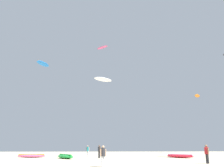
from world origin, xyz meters
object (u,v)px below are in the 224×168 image
object	(u,v)px
person_foreground	(103,154)
kite_aloft_2	(43,64)
kite_aloft_4	(103,79)
person_midground	(88,150)
person_left	(207,152)
kite_grounded_near	(31,156)
kite_aloft_3	(197,96)
kite_grounded_far	(65,156)
person_right	(99,150)
kite_grounded_mid	(180,156)
kite_aloft_1	(102,47)

from	to	relation	value
person_foreground	kite_aloft_2	distance (m)	28.24
person_foreground	kite_aloft_4	bearing A→B (deg)	152.08
person_midground	kite_aloft_4	distance (m)	11.50
person_midground	person_left	bearing A→B (deg)	56.21
kite_grounded_near	kite_aloft_4	xyz separation A→B (m)	(10.04, 1.50, 11.83)
person_left	kite_aloft_3	world-z (taller)	kite_aloft_3
kite_grounded_near	kite_grounded_far	world-z (taller)	kite_grounded_far
kite_grounded_far	kite_aloft_3	size ratio (longest dim) A/B	1.24
person_left	kite_aloft_3	distance (m)	36.21
person_right	kite_grounded_mid	xyz separation A→B (m)	(11.14, -0.21, -0.77)
person_foreground	kite_aloft_2	size ratio (longest dim) A/B	0.49
person_right	kite_aloft_3	world-z (taller)	kite_aloft_3
kite_aloft_3	kite_aloft_2	bearing A→B (deg)	-158.39
kite_aloft_2	person_right	bearing A→B (deg)	-34.25
kite_aloft_3	kite_grounded_far	bearing A→B (deg)	-142.15
kite_aloft_1	kite_aloft_2	bearing A→B (deg)	-127.01
kite_aloft_3	kite_aloft_4	distance (m)	28.55
kite_aloft_1	kite_grounded_far	bearing A→B (deg)	-102.26
person_left	kite_grounded_mid	xyz separation A→B (m)	(1.04, 10.90, -0.76)
person_midground	kite_grounded_far	distance (m)	6.89
kite_grounded_near	kite_grounded_mid	size ratio (longest dim) A/B	1.02
person_left	kite_aloft_2	world-z (taller)	kite_aloft_2
person_foreground	person_midground	world-z (taller)	person_midground
kite_grounded_near	person_left	bearing A→B (deg)	-32.98
person_left	kite_aloft_4	distance (m)	20.46
kite_aloft_1	kite_aloft_2	world-z (taller)	kite_aloft_1
kite_grounded_mid	kite_aloft_2	bearing A→B (deg)	161.33
kite_aloft_3	kite_aloft_4	xyz separation A→B (m)	(-22.76, -17.19, -1.15)
person_right	kite_aloft_2	size ratio (longest dim) A/B	0.52
person_midground	kite_aloft_2	xyz separation A→B (m)	(-8.53, 1.88, 14.98)
person_left	kite_grounded_near	world-z (taller)	person_left
person_right	kite_grounded_near	size ratio (longest dim) A/B	0.44
person_foreground	kite_grounded_far	distance (m)	14.06
person_foreground	kite_grounded_mid	xyz separation A→B (m)	(10.85, 14.17, -0.71)
person_right	kite_aloft_1	bearing A→B (deg)	-122.19
person_foreground	kite_aloft_3	xyz separation A→B (m)	(22.94, 34.73, 12.26)
kite_grounded_near	kite_aloft_1	xyz separation A→B (m)	(10.02, 19.71, 25.40)
person_left	person_right	bearing A→B (deg)	116.94
person_right	kite_grounded_far	size ratio (longest dim) A/B	0.36
person_right	person_midground	bearing A→B (deg)	-101.59
person_midground	kite_aloft_1	distance (m)	29.58
kite_grounded_near	kite_aloft_1	world-z (taller)	kite_aloft_1
kite_grounded_near	kite_aloft_3	xyz separation A→B (m)	(32.81, 18.69, 12.98)
kite_aloft_1	kite_aloft_3	bearing A→B (deg)	-2.56
person_foreground	kite_aloft_1	size ratio (longest dim) A/B	0.51
kite_grounded_near	kite_grounded_mid	bearing A→B (deg)	-5.15
kite_grounded_far	kite_aloft_2	xyz separation A→B (m)	(-5.90, 8.20, 15.68)
kite_grounded_far	kite_grounded_near	bearing A→B (deg)	151.26
kite_aloft_4	kite_aloft_3	bearing A→B (deg)	37.07
kite_aloft_2	kite_aloft_4	distance (m)	12.13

